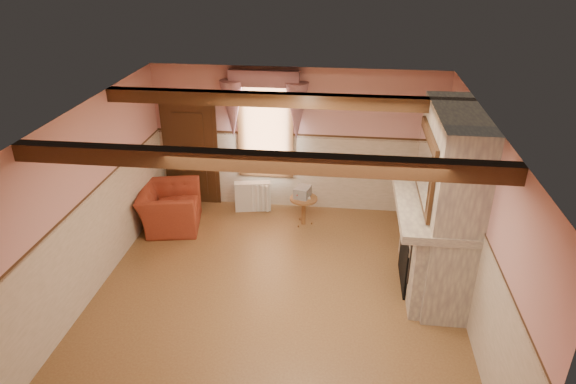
# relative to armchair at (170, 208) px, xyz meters

# --- Properties ---
(floor) EXTENTS (5.50, 6.00, 0.01)m
(floor) POSITION_rel_armchair_xyz_m (2.25, -1.89, -0.38)
(floor) COLOR brown
(floor) RESTS_ON ground
(ceiling) EXTENTS (5.50, 6.00, 0.01)m
(ceiling) POSITION_rel_armchair_xyz_m (2.25, -1.89, 2.42)
(ceiling) COLOR silver
(ceiling) RESTS_ON wall_back
(wall_back) EXTENTS (5.50, 0.02, 2.80)m
(wall_back) POSITION_rel_armchair_xyz_m (2.25, 1.11, 1.02)
(wall_back) COLOR #D79795
(wall_back) RESTS_ON floor
(wall_front) EXTENTS (5.50, 0.02, 2.80)m
(wall_front) POSITION_rel_armchair_xyz_m (2.25, -4.89, 1.02)
(wall_front) COLOR #D79795
(wall_front) RESTS_ON floor
(wall_left) EXTENTS (0.02, 6.00, 2.80)m
(wall_left) POSITION_rel_armchair_xyz_m (-0.50, -1.89, 1.02)
(wall_left) COLOR #D79795
(wall_left) RESTS_ON floor
(wall_right) EXTENTS (0.02, 6.00, 2.80)m
(wall_right) POSITION_rel_armchair_xyz_m (5.00, -1.89, 1.02)
(wall_right) COLOR #D79795
(wall_right) RESTS_ON floor
(wainscot) EXTENTS (5.50, 6.00, 1.50)m
(wainscot) POSITION_rel_armchair_xyz_m (2.25, -1.89, 0.37)
(wainscot) COLOR beige
(wainscot) RESTS_ON floor
(chair_rail) EXTENTS (5.50, 6.00, 0.08)m
(chair_rail) POSITION_rel_armchair_xyz_m (2.25, -1.89, 1.12)
(chair_rail) COLOR black
(chair_rail) RESTS_ON wainscot
(firebox) EXTENTS (0.20, 0.95, 0.90)m
(firebox) POSITION_rel_armchair_xyz_m (4.25, -1.29, 0.07)
(firebox) COLOR black
(firebox) RESTS_ON floor
(armchair) EXTENTS (1.23, 1.35, 0.77)m
(armchair) POSITION_rel_armchair_xyz_m (0.00, 0.00, 0.00)
(armchair) COLOR maroon
(armchair) RESTS_ON floor
(side_table) EXTENTS (0.61, 0.61, 0.55)m
(side_table) POSITION_rel_armchair_xyz_m (2.46, 0.37, -0.11)
(side_table) COLOR brown
(side_table) RESTS_ON floor
(book_stack) EXTENTS (0.33, 0.37, 0.20)m
(book_stack) POSITION_rel_armchair_xyz_m (2.43, 0.41, 0.27)
(book_stack) COLOR #B7AD8C
(book_stack) RESTS_ON side_table
(radiator) EXTENTS (0.72, 0.31, 0.60)m
(radiator) POSITION_rel_armchair_xyz_m (1.41, 0.81, -0.08)
(radiator) COLOR silver
(radiator) RESTS_ON floor
(bowl) EXTENTS (0.33, 0.33, 0.08)m
(bowl) POSITION_rel_armchair_xyz_m (4.49, -1.33, 1.08)
(bowl) COLOR brown
(bowl) RESTS_ON mantel
(mantel_clock) EXTENTS (0.14, 0.24, 0.20)m
(mantel_clock) POSITION_rel_armchair_xyz_m (4.49, -0.48, 1.14)
(mantel_clock) COLOR black
(mantel_clock) RESTS_ON mantel
(oil_lamp) EXTENTS (0.11, 0.11, 0.28)m
(oil_lamp) POSITION_rel_armchair_xyz_m (4.49, -0.98, 1.18)
(oil_lamp) COLOR #CD8439
(oil_lamp) RESTS_ON mantel
(candle_red) EXTENTS (0.06, 0.06, 0.16)m
(candle_red) POSITION_rel_armchair_xyz_m (4.49, -1.65, 1.12)
(candle_red) COLOR #AB2715
(candle_red) RESTS_ON mantel
(jar_yellow) EXTENTS (0.06, 0.06, 0.12)m
(jar_yellow) POSITION_rel_armchair_xyz_m (4.49, -1.48, 1.10)
(jar_yellow) COLOR gold
(jar_yellow) RESTS_ON mantel
(fireplace) EXTENTS (0.85, 2.00, 2.80)m
(fireplace) POSITION_rel_armchair_xyz_m (4.67, -1.29, 1.02)
(fireplace) COLOR gray
(fireplace) RESTS_ON floor
(mantel) EXTENTS (1.05, 2.05, 0.12)m
(mantel) POSITION_rel_armchair_xyz_m (4.49, -1.29, 0.98)
(mantel) COLOR gray
(mantel) RESTS_ON fireplace
(overmantel_mirror) EXTENTS (0.06, 1.44, 1.04)m
(overmantel_mirror) POSITION_rel_armchair_xyz_m (4.31, -1.29, 1.59)
(overmantel_mirror) COLOR silver
(overmantel_mirror) RESTS_ON fireplace
(door) EXTENTS (1.10, 0.10, 2.10)m
(door) POSITION_rel_armchair_xyz_m (0.15, 1.05, 0.67)
(door) COLOR black
(door) RESTS_ON floor
(window) EXTENTS (1.06, 0.08, 2.02)m
(window) POSITION_rel_armchair_xyz_m (1.65, 1.08, 1.27)
(window) COLOR white
(window) RESTS_ON wall_back
(window_drapes) EXTENTS (1.30, 0.14, 1.40)m
(window_drapes) POSITION_rel_armchair_xyz_m (1.65, 0.99, 1.87)
(window_drapes) COLOR gray
(window_drapes) RESTS_ON wall_back
(ceiling_beam_front) EXTENTS (5.50, 0.18, 0.20)m
(ceiling_beam_front) POSITION_rel_armchair_xyz_m (2.25, -3.09, 2.32)
(ceiling_beam_front) COLOR black
(ceiling_beam_front) RESTS_ON ceiling
(ceiling_beam_back) EXTENTS (5.50, 0.18, 0.20)m
(ceiling_beam_back) POSITION_rel_armchair_xyz_m (2.25, -0.69, 2.32)
(ceiling_beam_back) COLOR black
(ceiling_beam_back) RESTS_ON ceiling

